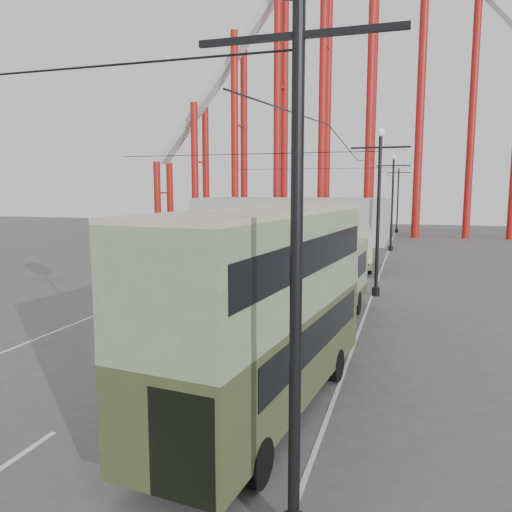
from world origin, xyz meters
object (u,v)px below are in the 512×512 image
(lamp_post_near, at_px, (298,66))
(single_decker_green, at_px, (313,286))
(pedestrian, at_px, (240,354))
(single_decker_cream, at_px, (355,246))
(double_decker_bus, at_px, (267,300))

(lamp_post_near, height_order, single_decker_green, lamp_post_near)
(lamp_post_near, height_order, pedestrian, lamp_post_near)
(lamp_post_near, xyz_separation_m, single_decker_cream, (-2.25, 31.29, -6.23))
(lamp_post_near, distance_m, single_decker_cream, 31.99)
(lamp_post_near, relative_size, single_decker_green, 0.87)
(double_decker_bus, bearing_deg, single_decker_cream, 97.44)
(lamp_post_near, relative_size, single_decker_cream, 1.14)
(double_decker_bus, distance_m, single_decker_green, 8.04)
(lamp_post_near, xyz_separation_m, single_decker_green, (-2.10, 12.79, -5.90))
(double_decker_bus, distance_m, single_decker_cream, 26.50)
(single_decker_cream, xyz_separation_m, pedestrian, (-1.03, -24.54, -0.78))
(double_decker_bus, bearing_deg, pedestrian, 133.38)
(lamp_post_near, distance_m, single_decker_green, 14.24)
(double_decker_bus, bearing_deg, lamp_post_near, -62.63)
(pedestrian, bearing_deg, lamp_post_near, 79.97)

